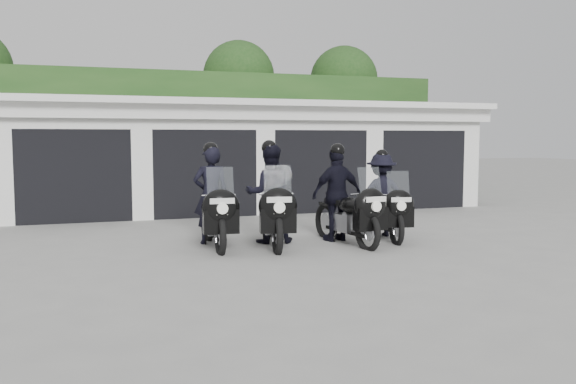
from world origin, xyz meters
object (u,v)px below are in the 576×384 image
object	(u,v)px
police_bike_a	(214,204)
police_bike_d	(384,199)
police_bike_b	(271,199)
police_bike_c	(342,199)

from	to	relation	value
police_bike_a	police_bike_d	world-z (taller)	police_bike_a
police_bike_a	police_bike_d	xyz separation A→B (m)	(3.45, -0.07, -0.01)
police_bike_a	police_bike_b	world-z (taller)	police_bike_b
police_bike_a	police_bike_c	xyz separation A→B (m)	(2.42, -0.36, 0.04)
police_bike_b	police_bike_d	world-z (taller)	police_bike_b
police_bike_b	police_bike_c	world-z (taller)	police_bike_b
police_bike_b	police_bike_d	xyz separation A→B (m)	(2.40, 0.08, -0.08)
police_bike_a	police_bike_b	size ratio (longest dim) A/B	0.99
police_bike_b	police_bike_c	xyz separation A→B (m)	(1.37, -0.21, -0.02)
police_bike_b	police_bike_d	bearing A→B (deg)	11.41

